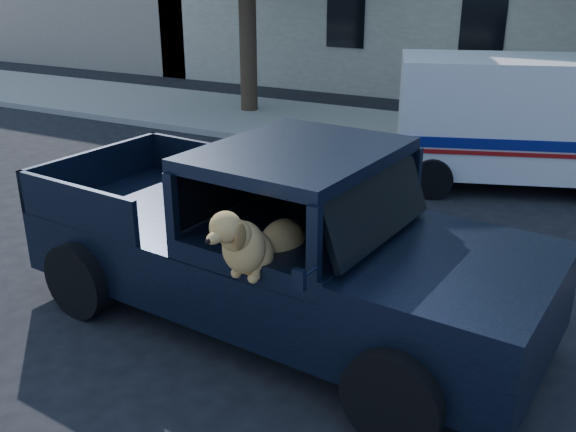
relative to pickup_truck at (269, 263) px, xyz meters
name	(u,v)px	position (x,y,z in m)	size (l,w,h in m)	color
ground	(110,310)	(-1.69, -0.73, -0.68)	(120.00, 120.00, 0.00)	black
far_sidewalk	(388,133)	(-1.69, 8.47, -0.61)	(60.00, 4.00, 0.15)	gray
lane_stripes	(380,239)	(0.31, 2.67, -0.68)	(21.60, 0.14, 0.01)	silver
pickup_truck	(269,263)	(0.00, 0.00, 0.00)	(5.81, 3.13, 2.02)	black
mail_truck	(511,131)	(1.40, 6.09, 0.30)	(4.49, 3.18, 2.25)	silver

